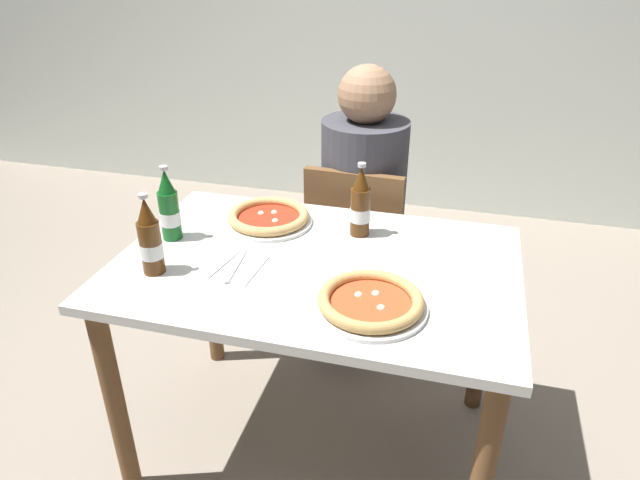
% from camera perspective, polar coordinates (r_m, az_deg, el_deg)
% --- Properties ---
extents(ground_plane, '(8.00, 8.00, 0.00)m').
position_cam_1_polar(ground_plane, '(2.19, -0.36, -19.43)').
color(ground_plane, gray).
extents(dining_table_main, '(1.20, 0.80, 0.75)m').
position_cam_1_polar(dining_table_main, '(1.77, -0.42, -5.42)').
color(dining_table_main, silver).
rests_on(dining_table_main, ground_plane).
extents(chair_behind_table, '(0.42, 0.42, 0.85)m').
position_cam_1_polar(chair_behind_table, '(2.36, 3.84, -0.68)').
color(chair_behind_table, brown).
rests_on(chair_behind_table, ground_plane).
extents(diner_seated, '(0.34, 0.34, 1.21)m').
position_cam_1_polar(diner_seated, '(2.36, 4.25, 2.05)').
color(diner_seated, '#2D3342').
rests_on(diner_seated, ground_plane).
extents(pizza_margherita_near, '(0.30, 0.30, 0.04)m').
position_cam_1_polar(pizza_margherita_near, '(1.95, -5.17, 2.25)').
color(pizza_margherita_near, white).
rests_on(pizza_margherita_near, dining_table_main).
extents(pizza_marinara_far, '(0.30, 0.30, 0.04)m').
position_cam_1_polar(pizza_marinara_far, '(1.50, 5.08, -6.22)').
color(pizza_marinara_far, white).
rests_on(pizza_marinara_far, dining_table_main).
extents(beer_bottle_left, '(0.07, 0.07, 0.25)m').
position_cam_1_polar(beer_bottle_left, '(1.69, -16.65, -0.01)').
color(beer_bottle_left, '#512D0F').
rests_on(beer_bottle_left, dining_table_main).
extents(beer_bottle_center, '(0.07, 0.07, 0.25)m').
position_cam_1_polar(beer_bottle_center, '(1.87, -14.87, 3.05)').
color(beer_bottle_center, '#14591E').
rests_on(beer_bottle_center, dining_table_main).
extents(beer_bottle_right, '(0.07, 0.07, 0.25)m').
position_cam_1_polar(beer_bottle_right, '(1.84, 4.06, 3.50)').
color(beer_bottle_right, '#512D0F').
rests_on(beer_bottle_right, dining_table_main).
extents(napkin_with_cutlery, '(0.19, 0.19, 0.01)m').
position_cam_1_polar(napkin_with_cutlery, '(1.71, -8.98, -2.54)').
color(napkin_with_cutlery, white).
rests_on(napkin_with_cutlery, dining_table_main).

